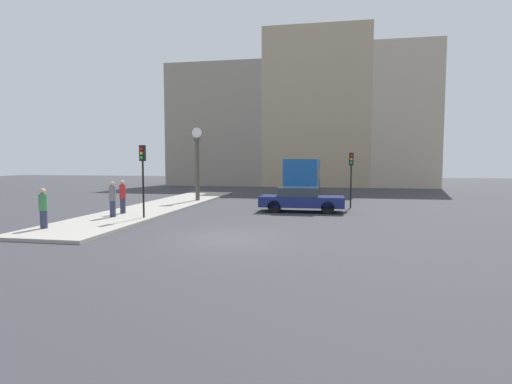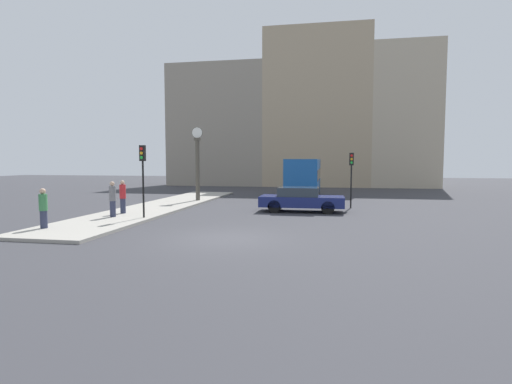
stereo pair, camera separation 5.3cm
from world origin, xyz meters
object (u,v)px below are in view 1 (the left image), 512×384
object	(u,v)px
sedan_car	(301,199)
traffic_light_far	(351,168)
traffic_light_near	(143,166)
pedestrian_red_top	(123,197)
pedestrian_grey_jacket	(112,199)
pedestrian_green_hoodie	(43,208)
bus_distant	(304,176)
street_clock	(197,164)

from	to	relation	value
sedan_car	traffic_light_far	world-z (taller)	traffic_light_far
traffic_light_near	pedestrian_red_top	distance (m)	2.75
traffic_light_far	pedestrian_grey_jacket	size ratio (longest dim) A/B	1.94
traffic_light_near	sedan_car	bearing A→B (deg)	32.89
traffic_light_near	pedestrian_red_top	size ratio (longest dim) A/B	2.02
pedestrian_green_hoodie	bus_distant	bearing A→B (deg)	60.97
traffic_light_far	pedestrian_red_top	world-z (taller)	traffic_light_far
pedestrian_red_top	pedestrian_green_hoodie	distance (m)	5.00
pedestrian_green_hoodie	pedestrian_red_top	bearing A→B (deg)	81.02
pedestrian_green_hoodie	pedestrian_grey_jacket	xyz separation A→B (m)	(0.97, 3.61, 0.06)
traffic_light_far	pedestrian_green_hoodie	world-z (taller)	traffic_light_far
traffic_light_near	pedestrian_grey_jacket	distance (m)	2.29
pedestrian_red_top	pedestrian_green_hoodie	world-z (taller)	pedestrian_red_top
sedan_car	bus_distant	size ratio (longest dim) A/B	0.58
bus_distant	traffic_light_near	world-z (taller)	traffic_light_near
bus_distant	street_clock	world-z (taller)	street_clock
pedestrian_green_hoodie	pedestrian_grey_jacket	bearing A→B (deg)	74.90
traffic_light_far	pedestrian_grey_jacket	xyz separation A→B (m)	(-11.77, -7.05, -1.42)
pedestrian_red_top	traffic_light_far	bearing A→B (deg)	25.55
pedestrian_grey_jacket	pedestrian_green_hoodie	bearing A→B (deg)	-105.10
sedan_car	pedestrian_grey_jacket	bearing A→B (deg)	-151.80
bus_distant	pedestrian_red_top	size ratio (longest dim) A/B	4.72
traffic_light_far	street_clock	world-z (taller)	street_clock
traffic_light_near	pedestrian_red_top	bearing A→B (deg)	144.74
traffic_light_far	traffic_light_near	bearing A→B (deg)	-145.48
bus_distant	pedestrian_grey_jacket	size ratio (longest dim) A/B	4.69
street_clock	pedestrian_red_top	world-z (taller)	street_clock
traffic_light_near	street_clock	distance (m)	8.84
street_clock	pedestrian_red_top	size ratio (longest dim) A/B	2.96
street_clock	traffic_light_far	bearing A→B (deg)	-10.03
pedestrian_green_hoodie	traffic_light_near	bearing A→B (deg)	54.84
bus_distant	traffic_light_far	world-z (taller)	traffic_light_far
pedestrian_green_hoodie	pedestrian_grey_jacket	distance (m)	3.74
bus_distant	traffic_light_near	size ratio (longest dim) A/B	2.34
sedan_car	pedestrian_grey_jacket	world-z (taller)	pedestrian_grey_jacket
traffic_light_far	pedestrian_red_top	distance (m)	13.34
traffic_light_far	pedestrian_green_hoodie	xyz separation A→B (m)	(-12.75, -10.65, -1.47)
sedan_car	street_clock	bearing A→B (deg)	151.37
street_clock	pedestrian_green_hoodie	distance (m)	12.83
traffic_light_far	street_clock	xyz separation A→B (m)	(-10.43, 1.84, 0.25)
bus_distant	sedan_car	bearing A→B (deg)	-87.30
sedan_car	pedestrian_red_top	world-z (taller)	pedestrian_red_top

